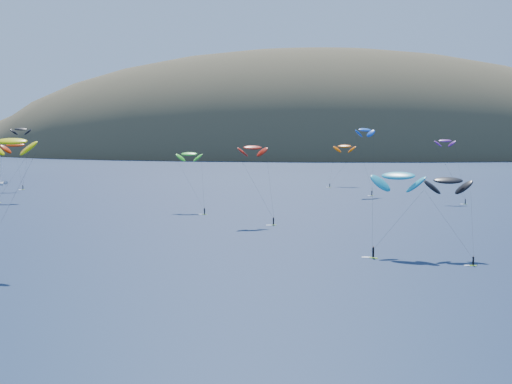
{
  "coord_description": "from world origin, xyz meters",
  "views": [
    {
      "loc": [
        26.24,
        -74.05,
        22.83
      ],
      "look_at": [
        12.88,
        80.0,
        9.0
      ],
      "focal_mm": 50.0,
      "sensor_mm": 36.0,
      "label": 1
    }
  ],
  "objects": [
    {
      "name": "ground",
      "position": [
        0.0,
        0.0,
        0.0
      ],
      "size": [
        2800.0,
        2800.0,
        0.0
      ],
      "primitive_type": "plane",
      "color": "black",
      "rests_on": "ground"
    },
    {
      "name": "island",
      "position": [
        39.4,
        562.36,
        -10.74
      ],
      "size": [
        730.0,
        300.0,
        210.0
      ],
      "color": "#3D3526",
      "rests_on": "ground"
    },
    {
      "name": "sailboat",
      "position": [
        -102.19,
        204.23,
        0.96
      ],
      "size": [
        9.83,
        9.45,
        11.76
      ],
      "rotation": [
        0.0,
        0.0,
        0.43
      ],
      "color": "white",
      "rests_on": "ground"
    },
    {
      "name": "kitesurfer_1",
      "position": [
        -68.92,
        143.55,
        17.63
      ],
      "size": [
        9.22,
        9.62,
        20.16
      ],
      "rotation": [
        0.0,
        0.0,
        0.07
      ],
      "color": "#B2F91B",
      "rests_on": "ground"
    },
    {
      "name": "kitesurfer_2",
      "position": [
        -23.6,
        38.53,
        20.69
      ],
      "size": [
        8.24,
        9.04,
        22.85
      ],
      "rotation": [
        0.0,
        0.0,
        0.26
      ],
      "color": "#B2F91B",
      "rests_on": "ground"
    },
    {
      "name": "kitesurfer_3",
      "position": [
        -9.53,
        122.43,
        15.66
      ],
      "size": [
        10.11,
        12.36,
        17.66
      ],
      "rotation": [
        0.0,
        0.0,
        0.02
      ],
      "color": "#B2F91B",
      "rests_on": "ground"
    },
    {
      "name": "kitesurfer_4",
      "position": [
        42.36,
        174.13,
        22.3
      ],
      "size": [
        8.68,
        9.2,
        24.61
      ],
      "rotation": [
        0.0,
        0.0,
        0.68
      ],
      "color": "#B2F91B",
      "rests_on": "ground"
    },
    {
      "name": "kitesurfer_5",
      "position": [
        40.94,
        57.79,
        14.16
      ],
      "size": [
        11.02,
        11.14,
        16.91
      ],
      "rotation": [
        0.0,
        0.0,
        -0.43
      ],
      "color": "#B2F91B",
      "rests_on": "ground"
    },
    {
      "name": "kitesurfer_6",
      "position": [
        65.75,
        152.31,
        18.92
      ],
      "size": [
        8.73,
        9.62,
        20.7
      ],
      "rotation": [
        0.0,
        0.0,
        -0.01
      ],
      "color": "#B2F91B",
      "rests_on": "ground"
    },
    {
      "name": "kitesurfer_7",
      "position": [
        49.83,
        57.02,
        13.41
      ],
      "size": [
        8.14,
        13.43,
        15.7
      ],
      "rotation": [
        0.0,
        0.0,
        0.0
      ],
      "color": "#B2F91B",
      "rests_on": "ground"
    },
    {
      "name": "kitesurfer_9",
      "position": [
        10.61,
        96.77,
        18.16
      ],
      "size": [
        10.04,
        7.56,
        20.24
      ],
      "rotation": [
        0.0,
        0.0,
        0.43
      ],
      "color": "#B2F91B",
      "rests_on": "ground"
    },
    {
      "name": "kitesurfer_11",
      "position": [
        36.94,
        213.68,
        15.68
      ],
      "size": [
        11.1,
        13.76,
        18.07
      ],
      "rotation": [
        0.0,
        0.0,
        -0.16
      ],
      "color": "#B2F91B",
      "rests_on": "ground"
    },
    {
      "name": "kitesurfer_12",
      "position": [
        -84.66,
        184.75,
        22.5
      ],
      "size": [
        7.81,
        5.68,
        24.56
      ],
      "rotation": [
        0.0,
        0.0,
        0.34
      ],
      "color": "#B2F91B",
      "rests_on": "ground"
    }
  ]
}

